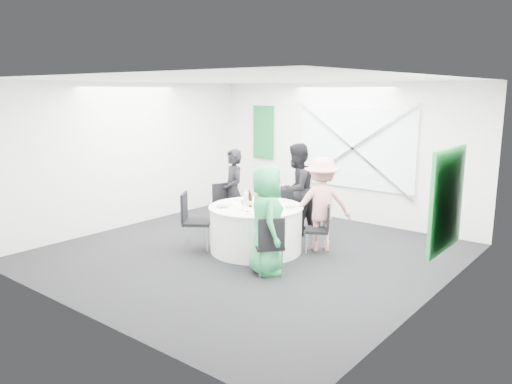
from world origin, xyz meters
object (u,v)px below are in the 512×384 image
Objects in this scene: chair_back at (287,208)px; person_man_back_left at (233,192)px; chair_back_left at (226,205)px; person_woman_pink at (321,204)px; banquet_table at (256,228)px; clear_water_bottle at (246,199)px; chair_back_right at (322,226)px; chair_front_left at (192,217)px; green_water_bottle at (266,200)px; person_man_back at (296,190)px; person_woman_green at (267,220)px; chair_front_right at (270,242)px.

person_man_back_left reaches higher than chair_back.
chair_back_left is 0.61× the size of person_woman_pink.
clear_water_bottle is at bearing -155.93° from banquet_table.
chair_back is 1.07× the size of chair_back_right.
chair_front_left reaches higher than chair_back_left.
chair_back_right is 0.52× the size of person_man_back_left.
person_man_back is at bearing 98.67° from green_water_bottle.
chair_back_left is 0.60× the size of person_woman_green.
person_man_back is at bearing -24.89° from person_woman_green.
chair_front_left is 0.95m from clear_water_bottle.
person_man_back is (0.96, 0.66, 0.06)m from person_man_back_left.
chair_back is at bearing 97.44° from banquet_table.
chair_front_right is at bearing -34.49° from clear_water_bottle.
person_woman_pink is 5.55× the size of clear_water_bottle.
chair_front_right is at bearing -41.64° from banquet_table.
chair_front_left is 0.57× the size of person_man_back.
banquet_table is 0.52m from clear_water_bottle.
chair_back_left is at bearing -114.49° from chair_back_right.
chair_front_right is 1.33m from clear_water_bottle.
person_woman_pink is at bearing 40.41° from banquet_table.
chair_back is 2.99× the size of green_water_bottle.
chair_front_left is at bearing 40.12° from person_woman_green.
chair_front_left is 1.21m from person_man_back_left.
person_woman_pink is at bearing 33.97° from person_man_back_left.
person_man_back_left is at bearing -84.02° from chair_front_right.
chair_back_right is 0.38m from person_woman_pink.
chair_back is 0.56× the size of person_man_back_left.
person_man_back_left is at bearing 142.90° from clear_water_bottle.
person_woman_green is at bearing 47.12° from person_woman_pink.
person_man_back_left is (0.03, 0.18, 0.23)m from chair_back_left.
chair_front_right is 1.78m from chair_front_left.
chair_front_right is 0.55× the size of person_woman_green.
person_man_back reaches higher than person_woman_green.
banquet_table is 0.52m from green_water_bottle.
person_woman_pink reaches higher than chair_back_left.
chair_back_right is 2.16m from chair_front_left.
chair_back_right is 0.85× the size of chair_front_left.
person_man_back_left is 1.23m from green_water_bottle.
chair_front_right is at bearing -49.66° from green_water_bottle.
green_water_bottle reaches higher than chair_front_right.
chair_back_left is 1.16× the size of chair_back_right.
chair_back is at bearing 61.42° from person_man_back_left.
person_man_back_left is 1.82m from person_woman_pink.
person_man_back is 2.08m from person_woman_green.
chair_front_left reaches higher than banquet_table.
chair_front_left is 2.05m from person_man_back.
chair_front_right is 0.52× the size of person_man_back.
chair_front_right is 3.10× the size of clear_water_bottle.
banquet_table is 1.12m from person_woman_green.
chair_back_left is 1.09× the size of chair_front_right.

